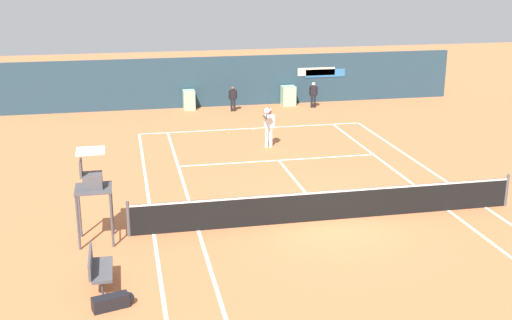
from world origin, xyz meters
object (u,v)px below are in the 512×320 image
object	(u,v)px
umpire_chair	(92,184)
player_on_baseline	(269,124)
ball_kid_centre_post	(233,97)
ball_kid_right_post	(313,93)
player_bench	(98,267)
equipment_bag	(115,301)
tennis_ball_mid_court	(229,134)

from	to	relation	value
umpire_chair	player_on_baseline	world-z (taller)	umpire_chair
umpire_chair	player_on_baseline	distance (m)	11.07
umpire_chair	ball_kid_centre_post	distance (m)	17.10
umpire_chair	ball_kid_centre_post	xyz separation A→B (m)	(6.64, 15.73, -0.97)
player_on_baseline	ball_kid_centre_post	distance (m)	7.15
player_on_baseline	ball_kid_right_post	bearing A→B (deg)	-120.49
umpire_chair	player_bench	world-z (taller)	umpire_chair
equipment_bag	player_on_baseline	size ratio (longest dim) A/B	0.52
player_on_baseline	tennis_ball_mid_court	distance (m)	2.96
ball_kid_centre_post	ball_kid_right_post	bearing A→B (deg)	-177.21
umpire_chair	tennis_ball_mid_court	world-z (taller)	umpire_chair
player_bench	equipment_bag	bearing A→B (deg)	18.09
player_bench	tennis_ball_mid_court	size ratio (longest dim) A/B	19.91
ball_kid_centre_post	tennis_ball_mid_court	bearing A→B (deg)	80.66
umpire_chair	player_bench	size ratio (longest dim) A/B	1.99
umpire_chair	player_on_baseline	bearing A→B (deg)	141.02
ball_kid_right_post	umpire_chair	bearing A→B (deg)	66.34
equipment_bag	ball_kid_centre_post	bearing A→B (deg)	72.58
equipment_bag	ball_kid_centre_post	xyz separation A→B (m)	(6.14, 19.58, 0.61)
ball_kid_right_post	tennis_ball_mid_court	bearing A→B (deg)	52.30
umpire_chair	equipment_bag	bearing A→B (deg)	7.32
player_on_baseline	ball_kid_right_post	xyz separation A→B (m)	(4.09, 7.14, -0.21)
player_bench	umpire_chair	bearing A→B (deg)	-177.45
ball_kid_centre_post	tennis_ball_mid_court	xyz separation A→B (m)	(-1.01, -4.68, -0.73)
equipment_bag	player_on_baseline	world-z (taller)	player_on_baseline
tennis_ball_mid_court	player_bench	bearing A→B (deg)	-111.84
player_on_baseline	ball_kid_centre_post	bearing A→B (deg)	-88.26
ball_kid_centre_post	player_on_baseline	bearing A→B (deg)	95.25
equipment_bag	player_on_baseline	xyz separation A→B (m)	(6.45, 12.44, 0.85)
equipment_bag	ball_kid_right_post	xyz separation A→B (m)	(10.54, 19.58, 0.64)
umpire_chair	ball_kid_centre_post	world-z (taller)	umpire_chair
player_bench	tennis_ball_mid_court	xyz separation A→B (m)	(5.51, 13.76, -0.47)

